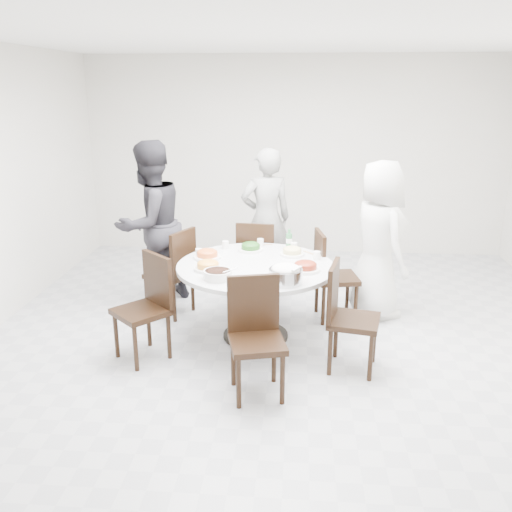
# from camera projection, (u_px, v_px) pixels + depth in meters

# --- Properties ---
(floor) EXTENTS (6.00, 6.00, 0.01)m
(floor) POSITION_uv_depth(u_px,v_px,m) (290.00, 339.00, 5.32)
(floor) COLOR #B5B6BA
(floor) RESTS_ON ground
(ceiling) EXTENTS (6.00, 6.00, 0.01)m
(ceiling) POSITION_uv_depth(u_px,v_px,m) (296.00, 32.00, 4.48)
(ceiling) COLOR white
(ceiling) RESTS_ON ground
(wall_back) EXTENTS (6.00, 0.01, 2.80)m
(wall_back) POSITION_uv_depth(u_px,v_px,m) (296.00, 157.00, 7.75)
(wall_back) COLOR silver
(wall_back) RESTS_ON ground
(wall_front) EXTENTS (6.00, 0.01, 2.80)m
(wall_front) POSITION_uv_depth(u_px,v_px,m) (279.00, 356.00, 2.04)
(wall_front) COLOR silver
(wall_front) RESTS_ON ground
(dining_table) EXTENTS (1.50, 1.50, 0.75)m
(dining_table) POSITION_uv_depth(u_px,v_px,m) (256.00, 301.00, 5.25)
(dining_table) COLOR silver
(dining_table) RESTS_ON floor
(chair_ne) EXTENTS (0.49, 0.49, 0.95)m
(chair_ne) POSITION_uv_depth(u_px,v_px,m) (337.00, 276.00, 5.66)
(chair_ne) COLOR black
(chair_ne) RESTS_ON floor
(chair_n) EXTENTS (0.45, 0.45, 0.95)m
(chair_n) POSITION_uv_depth(u_px,v_px,m) (258.00, 260.00, 6.16)
(chair_n) COLOR black
(chair_n) RESTS_ON floor
(chair_nw) EXTENTS (0.55, 0.55, 0.95)m
(chair_nw) POSITION_uv_depth(u_px,v_px,m) (170.00, 272.00, 5.78)
(chair_nw) COLOR black
(chair_nw) RESTS_ON floor
(chair_sw) EXTENTS (0.59, 0.59, 0.95)m
(chair_sw) POSITION_uv_depth(u_px,v_px,m) (141.00, 309.00, 4.81)
(chair_sw) COLOR black
(chair_sw) RESTS_ON floor
(chair_s) EXTENTS (0.51, 0.51, 0.95)m
(chair_s) POSITION_uv_depth(u_px,v_px,m) (257.00, 340.00, 4.22)
(chair_s) COLOR black
(chair_s) RESTS_ON floor
(chair_se) EXTENTS (0.50, 0.50, 0.95)m
(chair_se) POSITION_uv_depth(u_px,v_px,m) (354.00, 318.00, 4.62)
(chair_se) COLOR black
(chair_se) RESTS_ON floor
(diner_right) EXTENTS (0.80, 0.96, 1.67)m
(diner_right) POSITION_uv_depth(u_px,v_px,m) (379.00, 240.00, 5.66)
(diner_right) COLOR silver
(diner_right) RESTS_ON floor
(diner_middle) EXTENTS (0.71, 0.57, 1.69)m
(diner_middle) POSITION_uv_depth(u_px,v_px,m) (266.00, 219.00, 6.50)
(diner_middle) COLOR black
(diner_middle) RESTS_ON floor
(diner_left) EXTENTS (1.06, 1.12, 1.83)m
(diner_left) POSITION_uv_depth(u_px,v_px,m) (150.00, 225.00, 5.96)
(diner_left) COLOR black
(diner_left) RESTS_ON floor
(dish_greens) EXTENTS (0.25, 0.25, 0.06)m
(dish_greens) POSITION_uv_depth(u_px,v_px,m) (251.00, 248.00, 5.56)
(dish_greens) COLOR white
(dish_greens) RESTS_ON dining_table
(dish_pale) EXTENTS (0.24, 0.24, 0.06)m
(dish_pale) POSITION_uv_depth(u_px,v_px,m) (292.00, 252.00, 5.41)
(dish_pale) COLOR white
(dish_pale) RESTS_ON dining_table
(dish_orange) EXTENTS (0.26, 0.26, 0.07)m
(dish_orange) POSITION_uv_depth(u_px,v_px,m) (207.00, 255.00, 5.32)
(dish_orange) COLOR white
(dish_orange) RESTS_ON dining_table
(dish_redbrown) EXTENTS (0.27, 0.27, 0.07)m
(dish_redbrown) POSITION_uv_depth(u_px,v_px,m) (305.00, 267.00, 4.96)
(dish_redbrown) COLOR white
(dish_redbrown) RESTS_ON dining_table
(dish_tofu) EXTENTS (0.26, 0.26, 0.07)m
(dish_tofu) POSITION_uv_depth(u_px,v_px,m) (208.00, 266.00, 4.98)
(dish_tofu) COLOR white
(dish_tofu) RESTS_ON dining_table
(rice_bowl) EXTENTS (0.29, 0.29, 0.13)m
(rice_bowl) POSITION_uv_depth(u_px,v_px,m) (286.00, 276.00, 4.65)
(rice_bowl) COLOR silver
(rice_bowl) RESTS_ON dining_table
(soup_bowl) EXTENTS (0.25, 0.25, 0.08)m
(soup_bowl) POSITION_uv_depth(u_px,v_px,m) (218.00, 275.00, 4.75)
(soup_bowl) COLOR white
(soup_bowl) RESTS_ON dining_table
(beverage_bottle) EXTENTS (0.06, 0.06, 0.22)m
(beverage_bottle) POSITION_uv_depth(u_px,v_px,m) (289.00, 239.00, 5.59)
(beverage_bottle) COLOR #317B43
(beverage_bottle) RESTS_ON dining_table
(tea_cups) EXTENTS (0.07, 0.07, 0.08)m
(tea_cups) POSITION_uv_depth(u_px,v_px,m) (263.00, 242.00, 5.74)
(tea_cups) COLOR white
(tea_cups) RESTS_ON dining_table
(chopsticks) EXTENTS (0.24, 0.04, 0.01)m
(chopsticks) POSITION_uv_depth(u_px,v_px,m) (260.00, 245.00, 5.74)
(chopsticks) COLOR tan
(chopsticks) RESTS_ON dining_table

